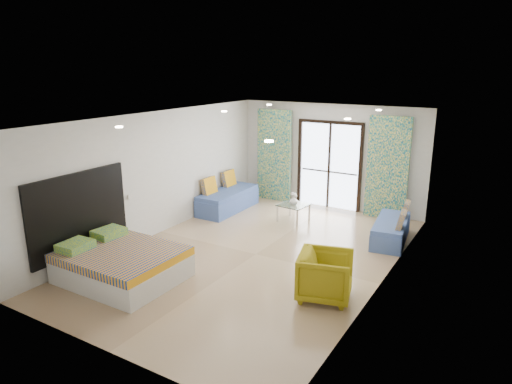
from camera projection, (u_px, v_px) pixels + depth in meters
The scene contains 24 objects.
floor at pixel (256, 254), 9.09m from camera, with size 5.00×7.50×0.01m, color #9F805F, non-canonical shape.
ceiling at pixel (256, 118), 8.36m from camera, with size 5.00×7.50×0.01m, color silver, non-canonical shape.
wall_back at pixel (330, 156), 11.83m from camera, with size 5.00×0.01×2.70m, color silver, non-canonical shape.
wall_front at pixel (100, 257), 5.63m from camera, with size 5.00×0.01×2.70m, color silver, non-canonical shape.
wall_left at pixel (158, 174), 9.96m from camera, with size 0.01×7.50×2.70m, color silver, non-canonical shape.
wall_right at pixel (386, 209), 7.49m from camera, with size 0.01×7.50×2.70m, color silver, non-canonical shape.
balcony_door at pixel (329, 160), 11.83m from camera, with size 1.76×0.08×2.28m.
balcony_rail at pixel (329, 172), 11.92m from camera, with size 1.52×0.03×0.04m, color #595451.
curtain_left at pixel (274, 156), 12.47m from camera, with size 1.00×0.10×2.50m, color silver.
curtain_right at pixel (387, 168), 10.94m from camera, with size 1.00×0.10×2.50m, color silver.
downlight_a at pixel (119, 127), 7.41m from camera, with size 0.12×0.12×0.02m, color #FFE0B2.
downlight_b at pixel (269, 141), 6.03m from camera, with size 0.12×0.12×0.02m, color #FFE0B2.
downlight_c at pixel (224, 111), 9.89m from camera, with size 0.12×0.12×0.02m, color #FFE0B2.
downlight_d at pixel (348, 119), 8.51m from camera, with size 0.12×0.12×0.02m, color #FFE0B2.
downlight_e at pixel (269, 105), 11.54m from camera, with size 0.12×0.12×0.02m, color #FFE0B2.
downlight_f at pixel (379, 110), 10.16m from camera, with size 0.12×0.12×0.02m, color #FFE0B2.
headboard at pixel (79, 213), 8.26m from camera, with size 0.06×2.10×1.50m, color black.
switch_plate at pixel (130, 197), 9.30m from camera, with size 0.02×0.10×0.10m, color silver.
bed at pixel (121, 264), 7.98m from camera, with size 1.97×1.61×0.68m.
daybed_left at pixel (227, 199), 11.79m from camera, with size 0.76×1.91×0.94m.
daybed_right at pixel (392, 230), 9.72m from camera, with size 0.84×1.70×0.80m.
coffee_table at pixel (294, 206), 10.93m from camera, with size 0.70×0.70×0.73m.
vase at pixel (294, 201), 10.85m from camera, with size 0.20×0.21×0.20m, color white.
armchair at pixel (325, 274), 7.29m from camera, with size 0.82×0.77×0.85m, color #A29114.
Camera 1 is at (4.32, -7.22, 3.64)m, focal length 32.00 mm.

